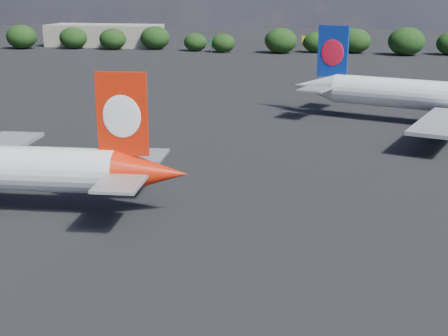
# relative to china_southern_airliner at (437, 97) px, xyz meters

# --- Properties ---
(ground) EXTENTS (500.00, 500.00, 0.00)m
(ground) POSITION_rel_china_southern_airliner_xyz_m (-39.25, -9.42, -4.67)
(ground) COLOR black
(ground) RESTS_ON ground
(china_southern_airliner) EXTENTS (45.91, 44.07, 15.33)m
(china_southern_airliner) POSITION_rel_china_southern_airliner_xyz_m (0.00, 0.00, 0.00)
(china_southern_airliner) COLOR white
(china_southern_airliner) RESTS_ON ground
(terminal_building) EXTENTS (42.00, 16.00, 8.00)m
(terminal_building) POSITION_rel_china_southern_airliner_xyz_m (-104.25, 122.58, -0.67)
(terminal_building) COLOR gray
(terminal_building) RESTS_ON ground
(highway_sign) EXTENTS (6.00, 0.30, 4.50)m
(highway_sign) POSITION_rel_china_southern_airliner_xyz_m (-57.25, 106.58, -1.54)
(highway_sign) COLOR #14642B
(highway_sign) RESTS_ON ground
(billboard_yellow) EXTENTS (5.00, 0.30, 5.50)m
(billboard_yellow) POSITION_rel_china_southern_airliner_xyz_m (-27.25, 112.58, -0.80)
(billboard_yellow) COLOR gold
(billboard_yellow) RESTS_ON ground
(horizon_treeline) EXTENTS (207.94, 16.44, 9.09)m
(horizon_treeline) POSITION_rel_china_southern_airliner_xyz_m (-28.01, 110.55, -0.65)
(horizon_treeline) COLOR black
(horizon_treeline) RESTS_ON ground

